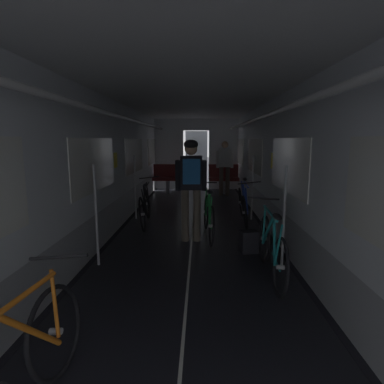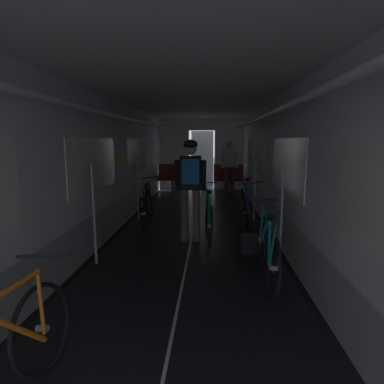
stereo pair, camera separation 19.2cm
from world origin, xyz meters
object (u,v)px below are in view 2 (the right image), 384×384
object	(u,v)px
bench_seat_far_left	(173,176)
bench_seat_far_right	(229,176)
bicycle_teal	(267,248)
person_cyclist_aisle	(190,179)
bicycle_green_in_aisle	(209,216)
bicycle_black	(147,206)
person_standing_near_bench	(230,165)
bicycle_blue	(245,205)
backpack_on_floor	(247,242)

from	to	relation	value
bench_seat_far_left	bench_seat_far_right	distance (m)	1.80
bench_seat_far_right	bicycle_teal	xyz separation A→B (m)	(0.15, -6.29, -0.18)
bench_seat_far_right	person_cyclist_aisle	world-z (taller)	person_cyclist_aisle
bench_seat_far_right	bicycle_teal	distance (m)	6.29
bench_seat_far_right	bicycle_green_in_aisle	distance (m)	4.68
person_cyclist_aisle	bicycle_green_in_aisle	bearing A→B (deg)	40.85
bicycle_black	person_standing_near_bench	size ratio (longest dim) A/B	1.01
bicycle_green_in_aisle	bench_seat_far_left	bearing A→B (deg)	104.52
bicycle_teal	person_standing_near_bench	xyz separation A→B (m)	(-0.14, 5.91, 0.59)
person_standing_near_bench	bicycle_green_in_aisle	bearing A→B (deg)	-98.06
bench_seat_far_left	bicycle_black	distance (m)	3.85
bench_seat_far_left	person_standing_near_bench	xyz separation A→B (m)	(1.80, -0.38, 0.41)
bench_seat_far_right	bicycle_black	world-z (taller)	same
bench_seat_far_left	bench_seat_far_right	world-z (taller)	same
bench_seat_far_right	bicycle_teal	bearing A→B (deg)	-88.67
bicycle_teal	bench_seat_far_left	bearing A→B (deg)	107.19
bench_seat_far_right	bicycle_black	xyz separation A→B (m)	(-1.88, -3.84, -0.19)
bicycle_blue	backpack_on_floor	world-z (taller)	bicycle_blue
bench_seat_far_right	bicycle_blue	xyz separation A→B (m)	(0.15, -3.62, -0.19)
bicycle_green_in_aisle	backpack_on_floor	bearing A→B (deg)	-52.47
bench_seat_far_left	backpack_on_floor	size ratio (longest dim) A/B	2.89
bench_seat_far_right	bicycle_black	bearing A→B (deg)	-116.11
bicycle_black	bicycle_green_in_aisle	bearing A→B (deg)	-31.64
bicycle_black	backpack_on_floor	world-z (taller)	bicycle_black
person_standing_near_bench	backpack_on_floor	size ratio (longest dim) A/B	4.96
bicycle_teal	person_cyclist_aisle	bearing A→B (deg)	127.07
bicycle_black	bench_seat_far_left	bearing A→B (deg)	88.76
bicycle_blue	backpack_on_floor	distance (m)	1.82
bench_seat_far_left	person_standing_near_bench	bearing A→B (deg)	-11.79
bicycle_green_in_aisle	bicycle_black	bearing A→B (deg)	148.36
bicycle_teal	person_standing_near_bench	distance (m)	5.95
bicycle_teal	backpack_on_floor	distance (m)	0.91
bench_seat_far_left	backpack_on_floor	bearing A→B (deg)	-71.60
bicycle_teal	person_standing_near_bench	size ratio (longest dim) A/B	1.00
bench_seat_far_right	bicycle_blue	world-z (taller)	same
bicycle_teal	bicycle_green_in_aisle	size ratio (longest dim) A/B	1.00
bicycle_teal	person_cyclist_aisle	size ratio (longest dim) A/B	0.98
bicycle_blue	person_standing_near_bench	bearing A→B (deg)	92.59
bench_seat_far_left	backpack_on_floor	distance (m)	5.72
backpack_on_floor	person_cyclist_aisle	bearing A→B (deg)	150.20
bicycle_teal	backpack_on_floor	size ratio (longest dim) A/B	4.97
bench_seat_far_right	person_standing_near_bench	world-z (taller)	person_standing_near_bench
bench_seat_far_left	bicycle_blue	size ratio (longest dim) A/B	0.58
backpack_on_floor	person_standing_near_bench	bearing A→B (deg)	90.00
bicycle_blue	bicycle_green_in_aisle	distance (m)	1.26
bicycle_teal	bicycle_green_in_aisle	xyz separation A→B (m)	(-0.75, 1.66, 0.00)
bench_seat_far_right	person_cyclist_aisle	size ratio (longest dim) A/B	0.57
bicycle_black	person_cyclist_aisle	size ratio (longest dim) A/B	0.98
person_standing_near_bench	bench_seat_far_right	bearing A→B (deg)	90.41
person_cyclist_aisle	backpack_on_floor	distance (m)	1.38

